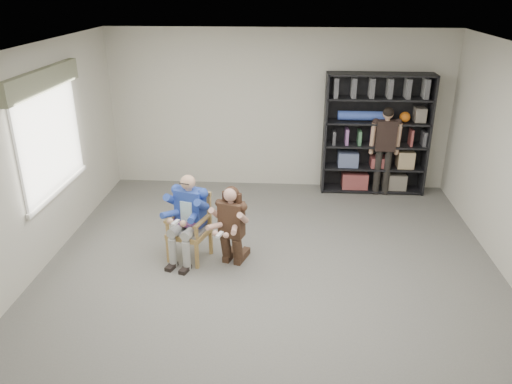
# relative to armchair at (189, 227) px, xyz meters

# --- Properties ---
(room_shell) EXTENTS (6.00, 7.00, 2.80)m
(room_shell) POSITION_rel_armchair_xyz_m (1.11, -0.70, 0.93)
(room_shell) COLOR beige
(room_shell) RESTS_ON ground
(floor) EXTENTS (6.00, 7.00, 0.01)m
(floor) POSITION_rel_armchair_xyz_m (1.11, -0.70, -0.47)
(floor) COLOR #63625B
(floor) RESTS_ON ground
(window_left) EXTENTS (0.16, 2.00, 1.75)m
(window_left) POSITION_rel_armchair_xyz_m (-1.84, 0.30, 1.16)
(window_left) COLOR white
(window_left) RESTS_ON room_shell
(armchair) EXTENTS (0.67, 0.66, 0.93)m
(armchair) POSITION_rel_armchair_xyz_m (0.00, 0.00, 0.00)
(armchair) COLOR #A0763E
(armchair) RESTS_ON floor
(seated_man) EXTENTS (0.72, 0.85, 1.21)m
(seated_man) POSITION_rel_armchair_xyz_m (0.00, 0.00, 0.14)
(seated_man) COLOR navy
(seated_man) RESTS_ON floor
(kneeling_woman) EXTENTS (0.67, 0.85, 1.11)m
(kneeling_woman) POSITION_rel_armchair_xyz_m (0.58, -0.12, 0.09)
(kneeling_woman) COLOR #332017
(kneeling_woman) RESTS_ON floor
(bookshelf) EXTENTS (1.80, 0.38, 2.10)m
(bookshelf) POSITION_rel_armchair_xyz_m (2.81, 2.58, 0.58)
(bookshelf) COLOR black
(bookshelf) RESTS_ON floor
(standing_man) EXTENTS (0.49, 0.28, 1.58)m
(standing_man) POSITION_rel_armchair_xyz_m (2.95, 2.45, 0.32)
(standing_man) COLOR black
(standing_man) RESTS_ON floor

